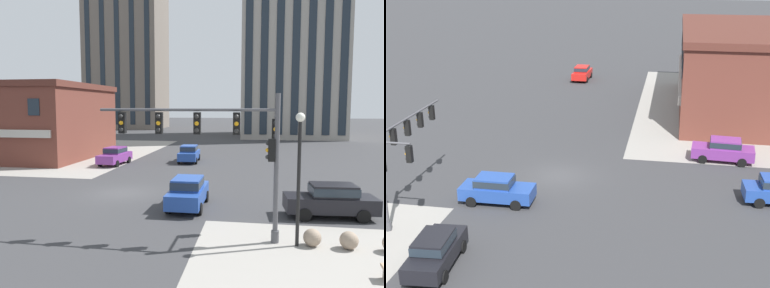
# 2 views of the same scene
# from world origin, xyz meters

# --- Properties ---
(ground_plane) EXTENTS (320.00, 320.00, 0.00)m
(ground_plane) POSITION_xyz_m (0.00, 0.00, 0.00)
(ground_plane) COLOR #38383A
(traffic_signal_main) EXTENTS (7.55, 2.09, 6.05)m
(traffic_signal_main) POSITION_xyz_m (7.23, -7.26, 4.07)
(traffic_signal_main) COLOR #4C4C51
(traffic_signal_main) RESTS_ON ground
(car_main_northbound_far) EXTENTS (4.51, 2.11, 1.68)m
(car_main_northbound_far) POSITION_xyz_m (12.07, -3.33, 0.92)
(car_main_northbound_far) COLOR black
(car_main_northbound_far) RESTS_ON ground
(car_main_southbound_near) EXTENTS (4.43, 1.95, 1.68)m
(car_main_southbound_near) POSITION_xyz_m (-29.78, -3.55, 0.92)
(car_main_southbound_near) COLOR red
(car_main_southbound_near) RESTS_ON ground
(car_main_southbound_far) EXTENTS (1.92, 4.41, 1.68)m
(car_main_southbound_far) POSITION_xyz_m (4.71, -2.75, 0.92)
(car_main_southbound_far) COLOR #23479E
(car_main_southbound_far) RESTS_ON ground
(car_cross_eastbound) EXTENTS (2.13, 4.52, 1.68)m
(car_cross_eastbound) POSITION_xyz_m (-4.87, 11.16, 0.92)
(car_cross_eastbound) COLOR #7A3389
(car_cross_eastbound) RESTS_ON ground
(storefront_block_near_corner) EXTENTS (21.39, 14.55, 7.90)m
(storefront_block_near_corner) POSITION_xyz_m (-19.49, 15.07, 3.96)
(storefront_block_near_corner) COLOR brown
(storefront_block_near_corner) RESTS_ON ground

